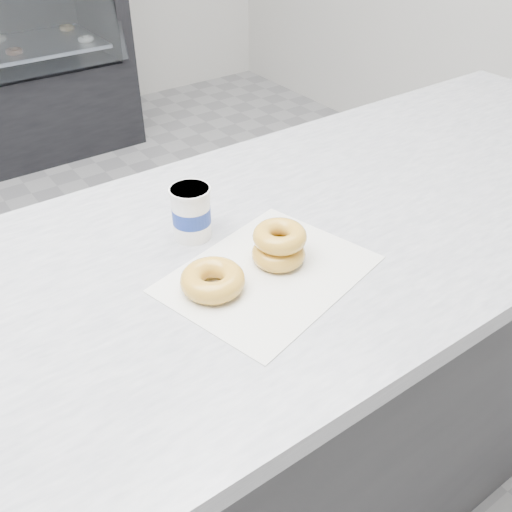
{
  "coord_description": "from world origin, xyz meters",
  "views": [
    {
      "loc": [
        -0.15,
        -1.3,
        1.5
      ],
      "look_at": [
        0.31,
        -0.66,
        0.93
      ],
      "focal_mm": 40.0,
      "sensor_mm": 36.0,
      "label": 1
    }
  ],
  "objects_px": {
    "donut_single": "(213,280)",
    "donut_stack": "(279,245)",
    "counter": "(113,485)",
    "coffee_cup": "(191,212)"
  },
  "relations": [
    {
      "from": "counter",
      "to": "donut_single",
      "type": "bearing_deg",
      "value": -17.1
    },
    {
      "from": "donut_stack",
      "to": "counter",
      "type": "bearing_deg",
      "value": 169.39
    },
    {
      "from": "donut_single",
      "to": "coffee_cup",
      "type": "xyz_separation_m",
      "value": [
        0.05,
        0.16,
        0.03
      ]
    },
    {
      "from": "donut_stack",
      "to": "coffee_cup",
      "type": "height_order",
      "value": "coffee_cup"
    },
    {
      "from": "coffee_cup",
      "to": "donut_single",
      "type": "bearing_deg",
      "value": -93.93
    },
    {
      "from": "counter",
      "to": "coffee_cup",
      "type": "bearing_deg",
      "value": 18.38
    },
    {
      "from": "counter",
      "to": "donut_stack",
      "type": "xyz_separation_m",
      "value": [
        0.36,
        -0.07,
        0.48
      ]
    },
    {
      "from": "donut_stack",
      "to": "coffee_cup",
      "type": "relative_size",
      "value": 1.32
    },
    {
      "from": "donut_single",
      "to": "donut_stack",
      "type": "distance_m",
      "value": 0.14
    },
    {
      "from": "donut_single",
      "to": "coffee_cup",
      "type": "distance_m",
      "value": 0.17
    }
  ]
}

